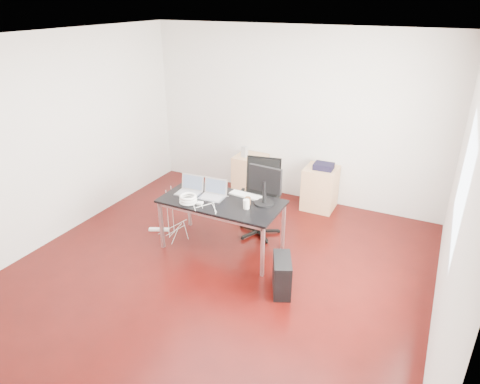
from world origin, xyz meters
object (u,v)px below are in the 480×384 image
at_px(filing_cabinet_right, 320,188).
at_px(pc_tower, 282,275).
at_px(office_chair, 261,194).
at_px(filing_cabinet_left, 250,175).
at_px(desk, 222,204).

distance_m(filing_cabinet_right, pc_tower, 2.33).
height_order(office_chair, pc_tower, office_chair).
bearing_deg(pc_tower, filing_cabinet_left, 98.71).
bearing_deg(pc_tower, filing_cabinet_right, 71.94).
distance_m(filing_cabinet_left, filing_cabinet_right, 1.25).
height_order(desk, pc_tower, desk).
height_order(office_chair, filing_cabinet_right, office_chair).
height_order(filing_cabinet_left, filing_cabinet_right, same).
bearing_deg(filing_cabinet_right, desk, -114.79).
bearing_deg(desk, office_chair, 68.19).
bearing_deg(desk, filing_cabinet_right, 65.21).
xyz_separation_m(filing_cabinet_left, pc_tower, (1.49, -2.31, -0.13)).
xyz_separation_m(desk, office_chair, (0.27, 0.67, -0.07)).
relative_size(office_chair, filing_cabinet_left, 1.54).
distance_m(office_chair, pc_tower, 1.49).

